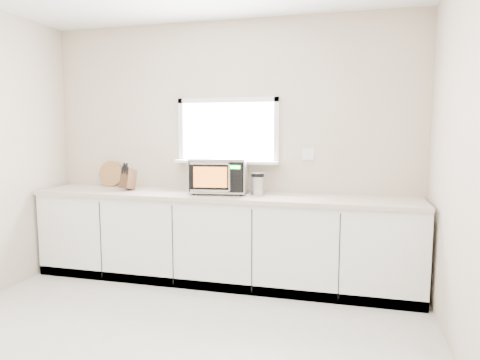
% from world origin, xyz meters
% --- Properties ---
extents(back_wall, '(4.00, 0.17, 2.70)m').
position_xyz_m(back_wall, '(0.00, 2.00, 1.36)').
color(back_wall, '#B8A992').
rests_on(back_wall, ground).
extents(cabinets, '(3.92, 0.60, 0.88)m').
position_xyz_m(cabinets, '(0.00, 1.70, 0.44)').
color(cabinets, white).
rests_on(cabinets, ground).
extents(countertop, '(3.92, 0.64, 0.04)m').
position_xyz_m(countertop, '(0.00, 1.69, 0.90)').
color(countertop, beige).
rests_on(countertop, cabinets).
extents(microwave, '(0.62, 0.51, 0.36)m').
position_xyz_m(microwave, '(-0.03, 1.77, 1.11)').
color(microwave, black).
rests_on(microwave, countertop).
extents(knife_block, '(0.12, 0.21, 0.30)m').
position_xyz_m(knife_block, '(-1.02, 1.69, 1.05)').
color(knife_block, '#482C19').
rests_on(knife_block, countertop).
extents(cutting_board, '(0.29, 0.07, 0.29)m').
position_xyz_m(cutting_board, '(-1.39, 1.94, 1.06)').
color(cutting_board, '#AA6E41').
rests_on(cutting_board, countertop).
extents(coffee_grinder, '(0.15, 0.15, 0.23)m').
position_xyz_m(coffee_grinder, '(0.38, 1.71, 1.03)').
color(coffee_grinder, '#ABADB2').
rests_on(coffee_grinder, countertop).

